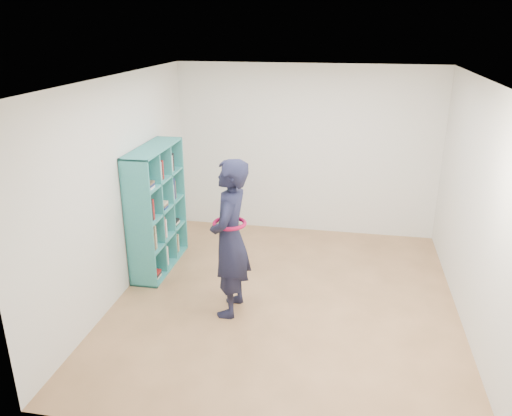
# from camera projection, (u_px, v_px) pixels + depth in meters

# --- Properties ---
(floor) EXTENTS (4.50, 4.50, 0.00)m
(floor) POSITION_uv_depth(u_px,v_px,m) (285.00, 300.00, 6.02)
(floor) COLOR olive
(floor) RESTS_ON ground
(ceiling) EXTENTS (4.50, 4.50, 0.00)m
(ceiling) POSITION_uv_depth(u_px,v_px,m) (291.00, 79.00, 5.11)
(ceiling) COLOR white
(ceiling) RESTS_ON wall_back
(wall_left) EXTENTS (0.02, 4.50, 2.60)m
(wall_left) POSITION_uv_depth(u_px,v_px,m) (120.00, 188.00, 5.92)
(wall_left) COLOR white
(wall_left) RESTS_ON floor
(wall_right) EXTENTS (0.02, 4.50, 2.60)m
(wall_right) POSITION_uv_depth(u_px,v_px,m) (477.00, 210.00, 5.22)
(wall_right) COLOR white
(wall_right) RESTS_ON floor
(wall_back) EXTENTS (4.00, 0.02, 2.60)m
(wall_back) POSITION_uv_depth(u_px,v_px,m) (306.00, 151.00, 7.64)
(wall_back) COLOR white
(wall_back) RESTS_ON floor
(wall_front) EXTENTS (4.00, 0.02, 2.60)m
(wall_front) POSITION_uv_depth(u_px,v_px,m) (247.00, 303.00, 3.50)
(wall_front) COLOR white
(wall_front) RESTS_ON floor
(bookshelf) EXTENTS (0.37, 1.25, 1.67)m
(bookshelf) POSITION_uv_depth(u_px,v_px,m) (155.00, 211.00, 6.60)
(bookshelf) COLOR teal
(bookshelf) RESTS_ON floor
(person) EXTENTS (0.45, 0.67, 1.81)m
(person) POSITION_uv_depth(u_px,v_px,m) (230.00, 239.00, 5.50)
(person) COLOR black
(person) RESTS_ON floor
(smartphone) EXTENTS (0.03, 0.09, 0.12)m
(smartphone) POSITION_uv_depth(u_px,v_px,m) (218.00, 224.00, 5.58)
(smartphone) COLOR silver
(smartphone) RESTS_ON person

